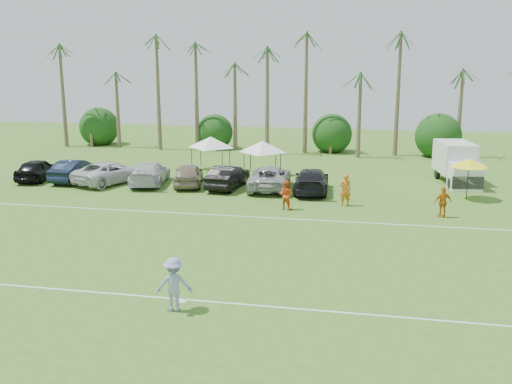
# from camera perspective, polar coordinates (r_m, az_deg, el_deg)

# --- Properties ---
(ground) EXTENTS (120.00, 120.00, 0.00)m
(ground) POSITION_cam_1_polar(r_m,az_deg,el_deg) (21.42, -16.69, -11.76)
(ground) COLOR #3F6B20
(ground) RESTS_ON ground
(field_lines) EXTENTS (80.00, 12.10, 0.01)m
(field_lines) POSITION_cam_1_polar(r_m,az_deg,el_deg) (28.22, -9.16, -5.31)
(field_lines) COLOR white
(field_lines) RESTS_ON ground
(palm_tree_0) EXTENTS (2.40, 2.40, 8.90)m
(palm_tree_0) POSITION_cam_1_polar(r_m,az_deg,el_deg) (63.48, -18.97, 11.06)
(palm_tree_0) COLOR brown
(palm_tree_0) RESTS_ON ground
(palm_tree_1) EXTENTS (2.40, 2.40, 9.90)m
(palm_tree_1) POSITION_cam_1_polar(r_m,az_deg,el_deg) (61.14, -14.88, 12.10)
(palm_tree_1) COLOR brown
(palm_tree_1) RESTS_ON ground
(palm_tree_2) EXTENTS (2.40, 2.40, 10.90)m
(palm_tree_2) POSITION_cam_1_polar(r_m,az_deg,el_deg) (59.15, -10.45, 13.13)
(palm_tree_2) COLOR brown
(palm_tree_2) RESTS_ON ground
(palm_tree_3) EXTENTS (2.40, 2.40, 11.90)m
(palm_tree_3) POSITION_cam_1_polar(r_m,az_deg,el_deg) (57.83, -6.67, 14.10)
(palm_tree_3) COLOR brown
(palm_tree_3) RESTS_ON ground
(palm_tree_4) EXTENTS (2.40, 2.40, 8.90)m
(palm_tree_4) POSITION_cam_1_polar(r_m,az_deg,el_deg) (56.74, -2.68, 11.59)
(palm_tree_4) COLOR brown
(palm_tree_4) RESTS_ON ground
(palm_tree_5) EXTENTS (2.40, 2.40, 9.90)m
(palm_tree_5) POSITION_cam_1_polar(r_m,az_deg,el_deg) (55.91, 1.40, 12.48)
(palm_tree_5) COLOR brown
(palm_tree_5) RESTS_ON ground
(palm_tree_6) EXTENTS (2.40, 2.40, 10.90)m
(palm_tree_6) POSITION_cam_1_polar(r_m,az_deg,el_deg) (55.37, 5.60, 13.31)
(palm_tree_6) COLOR brown
(palm_tree_6) RESTS_ON ground
(palm_tree_7) EXTENTS (2.40, 2.40, 11.90)m
(palm_tree_7) POSITION_cam_1_polar(r_m,az_deg,el_deg) (55.13, 9.88, 14.07)
(palm_tree_7) COLOR brown
(palm_tree_7) RESTS_ON ground
(palm_tree_8) EXTENTS (2.40, 2.40, 8.90)m
(palm_tree_8) POSITION_cam_1_polar(r_m,az_deg,el_deg) (55.22, 15.07, 11.14)
(palm_tree_8) COLOR brown
(palm_tree_8) RESTS_ON ground
(palm_tree_9) EXTENTS (2.40, 2.40, 9.90)m
(palm_tree_9) POSITION_cam_1_polar(r_m,az_deg,el_deg) (55.75, 20.36, 11.70)
(palm_tree_9) COLOR brown
(palm_tree_9) RESTS_ON ground
(bush_tree_0) EXTENTS (4.00, 4.00, 4.00)m
(bush_tree_0) POSITION_cam_1_polar(r_m,az_deg,el_deg) (63.31, -15.78, 6.10)
(bush_tree_0) COLOR brown
(bush_tree_0) RESTS_ON ground
(bush_tree_1) EXTENTS (4.00, 4.00, 4.00)m
(bush_tree_1) POSITION_cam_1_polar(r_m,az_deg,el_deg) (58.61, -4.29, 6.04)
(bush_tree_1) COLOR brown
(bush_tree_1) RESTS_ON ground
(bush_tree_2) EXTENTS (4.00, 4.00, 4.00)m
(bush_tree_2) POSITION_cam_1_polar(r_m,az_deg,el_deg) (56.63, 7.56, 5.72)
(bush_tree_2) COLOR brown
(bush_tree_2) RESTS_ON ground
(bush_tree_3) EXTENTS (4.00, 4.00, 4.00)m
(bush_tree_3) POSITION_cam_1_polar(r_m,az_deg,el_deg) (56.89, 17.70, 5.26)
(bush_tree_3) COLOR brown
(bush_tree_3) RESTS_ON ground
(sideline_player_a) EXTENTS (0.85, 0.69, 2.01)m
(sideline_player_a) POSITION_cam_1_polar(r_m,az_deg,el_deg) (35.69, 8.91, 0.21)
(sideline_player_a) COLOR orange
(sideline_player_a) RESTS_ON ground
(sideline_player_b) EXTENTS (1.04, 0.92, 1.78)m
(sideline_player_b) POSITION_cam_1_polar(r_m,az_deg,el_deg) (34.47, 3.04, -0.30)
(sideline_player_b) COLOR #DF5418
(sideline_player_b) RESTS_ON ground
(sideline_player_c) EXTENTS (1.14, 0.78, 1.79)m
(sideline_player_c) POSITION_cam_1_polar(r_m,az_deg,el_deg) (34.36, 18.20, -0.97)
(sideline_player_c) COLOR orange
(sideline_player_c) RESTS_ON ground
(box_truck) EXTENTS (2.93, 6.00, 2.97)m
(box_truck) POSITION_cam_1_polar(r_m,az_deg,el_deg) (44.13, 19.46, 2.81)
(box_truck) COLOR white
(box_truck) RESTS_ON ground
(canopy_tent_left) EXTENTS (3.95, 3.95, 3.20)m
(canopy_tent_left) POSITION_cam_1_polar(r_m,az_deg,el_deg) (47.21, -4.55, 5.54)
(canopy_tent_left) COLOR black
(canopy_tent_left) RESTS_ON ground
(canopy_tent_right) EXTENTS (3.87, 3.87, 3.14)m
(canopy_tent_right) POSITION_cam_1_polar(r_m,az_deg,el_deg) (44.84, 0.68, 5.12)
(canopy_tent_right) COLOR black
(canopy_tent_right) RESTS_ON ground
(market_umbrella) EXTENTS (2.42, 2.42, 2.69)m
(market_umbrella) POSITION_cam_1_polar(r_m,az_deg,el_deg) (39.11, 20.54, 2.75)
(market_umbrella) COLOR black
(market_umbrella) RESTS_ON ground
(frisbee_player) EXTENTS (1.43, 1.05, 1.99)m
(frisbee_player) POSITION_cam_1_polar(r_m,az_deg,el_deg) (20.80, -8.21, -9.11)
(frisbee_player) COLOR #8B97C6
(frisbee_player) RESTS_ON ground
(parked_car_0) EXTENTS (2.62, 5.02, 1.63)m
(parked_car_0) POSITION_cam_1_polar(r_m,az_deg,el_deg) (46.14, -21.03, 2.13)
(parked_car_0) COLOR black
(parked_car_0) RESTS_ON ground
(parked_car_1) EXTENTS (1.80, 4.97, 1.63)m
(parked_car_1) POSITION_cam_1_polar(r_m,az_deg,el_deg) (44.84, -17.66, 2.09)
(parked_car_1) COLOR black
(parked_car_1) RESTS_ON ground
(parked_car_2) EXTENTS (4.64, 6.45, 1.63)m
(parked_car_2) POSITION_cam_1_polar(r_m,az_deg,el_deg) (43.29, -14.36, 1.93)
(parked_car_2) COLOR silver
(parked_car_2) RESTS_ON ground
(parked_car_3) EXTENTS (3.20, 5.92, 1.63)m
(parked_car_3) POSITION_cam_1_polar(r_m,az_deg,el_deg) (42.31, -10.60, 1.86)
(parked_car_3) COLOR silver
(parked_car_3) RESTS_ON ground
(parked_car_4) EXTENTS (2.94, 5.09, 1.63)m
(parked_car_4) POSITION_cam_1_polar(r_m,az_deg,el_deg) (41.35, -6.76, 1.74)
(parked_car_4) COLOR gray
(parked_car_4) RESTS_ON ground
(parked_car_5) EXTENTS (2.24, 5.10, 1.63)m
(parked_car_5) POSITION_cam_1_polar(r_m,az_deg,el_deg) (40.36, -2.83, 1.54)
(parked_car_5) COLOR black
(parked_car_5) RESTS_ON ground
(parked_car_6) EXTENTS (3.17, 6.06, 1.63)m
(parked_car_6) POSITION_cam_1_polar(r_m,az_deg,el_deg) (40.01, 1.39, 1.45)
(parked_car_6) COLOR #A0A0A1
(parked_car_6) RESTS_ON ground
(parked_car_7) EXTENTS (2.61, 5.74, 1.63)m
(parked_car_7) POSITION_cam_1_polar(r_m,az_deg,el_deg) (39.24, 5.56, 1.17)
(parked_car_7) COLOR black
(parked_car_7) RESTS_ON ground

